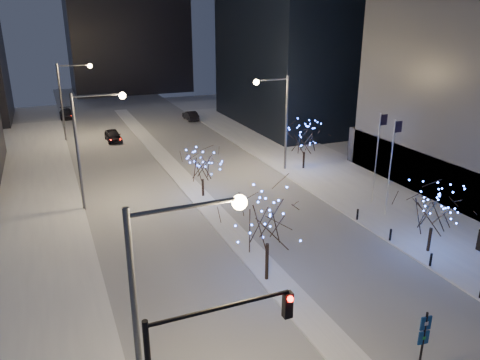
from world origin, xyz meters
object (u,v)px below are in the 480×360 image
car_far (66,114)px  holiday_tree_plaza_far (305,138)px  street_lamp_w_near (164,294)px  street_lamp_w_far (69,91)px  street_lamp_w_mid (89,135)px  holiday_tree_median_near (268,219)px  street_lamp_east (279,111)px  car_mid (191,116)px  car_near (113,136)px  holiday_tree_plaza_near (434,209)px  wayfinding_sign (424,334)px  holiday_tree_median_far (202,165)px

car_far → holiday_tree_plaza_far: 43.63m
street_lamp_w_near → street_lamp_w_far: (0.00, 50.00, 0.00)m
street_lamp_w_mid → car_far: 40.43m
holiday_tree_median_near → street_lamp_w_far: bearing=101.6°
street_lamp_east → car_mid: (-1.08, 27.94, -5.73)m
car_near → holiday_tree_plaza_near: size_ratio=0.88×
holiday_tree_plaza_far → car_near: bearing=130.7°
wayfinding_sign → street_lamp_east: bearing=82.2°
car_near → holiday_tree_median_far: 24.07m
car_far → holiday_tree_median_far: (9.35, -41.16, 2.39)m
street_lamp_w_far → car_mid: bearing=18.3°
street_lamp_w_near → holiday_tree_plaza_near: (20.55, 7.68, -3.13)m
street_lamp_w_mid → street_lamp_w_far: (0.00, 25.00, 0.00)m
street_lamp_w_near → holiday_tree_plaza_far: size_ratio=1.94×
holiday_tree_plaza_far → wayfinding_sign: holiday_tree_plaza_far is taller
street_lamp_w_far → car_far: 16.09m
car_mid → wayfinding_sign: wayfinding_sign is taller
street_lamp_w_mid → wayfinding_sign: street_lamp_w_mid is taller
car_mid → holiday_tree_plaza_far: holiday_tree_plaza_far is taller
street_lamp_w_mid → street_lamp_w_near: bearing=-90.0°
street_lamp_w_mid → car_far: bearing=90.1°
car_near → holiday_tree_plaza_near: (15.86, -39.69, 2.60)m
holiday_tree_median_near → car_near: bearing=95.5°
street_lamp_w_mid → wayfinding_sign: 28.92m
car_mid → holiday_tree_median_near: (-9.50, -47.20, 3.58)m
car_near → holiday_tree_median_near: 38.97m
street_lamp_w_mid → street_lamp_east: same height
street_lamp_east → holiday_tree_plaza_near: 20.61m
car_far → holiday_tree_median_near: bearing=-80.5°
car_mid → holiday_tree_median_far: bearing=74.1°
street_lamp_w_far → holiday_tree_plaza_far: bearing=-45.9°
car_far → holiday_tree_plaza_near: bearing=-69.3°
car_far → holiday_tree_plaza_near: holiday_tree_plaza_near is taller
street_lamp_w_far → holiday_tree_median_far: (9.28, -26.14, -3.38)m
street_lamp_w_far → street_lamp_east: 29.08m
street_lamp_w_mid → holiday_tree_plaza_near: bearing=-40.1°
car_mid → street_lamp_w_mid: bearing=59.1°
street_lamp_w_near → wayfinding_sign: 12.70m
car_near → wayfinding_sign: wayfinding_sign is taller
car_near → holiday_tree_median_far: size_ratio=0.97×
car_near → car_mid: car_near is taller
street_lamp_w_mid → holiday_tree_plaza_far: 22.23m
holiday_tree_plaza_far → street_lamp_w_near: bearing=-128.6°
holiday_tree_plaza_near → wayfinding_sign: size_ratio=1.65×
street_lamp_w_far → holiday_tree_plaza_near: 47.15m
wayfinding_sign → holiday_tree_plaza_near: bearing=50.9°
car_mid → car_far: size_ratio=0.87×
street_lamp_east → car_mid: 28.54m
street_lamp_w_mid → holiday_tree_median_near: street_lamp_w_mid is taller
street_lamp_w_near → holiday_tree_median_far: size_ratio=2.15×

